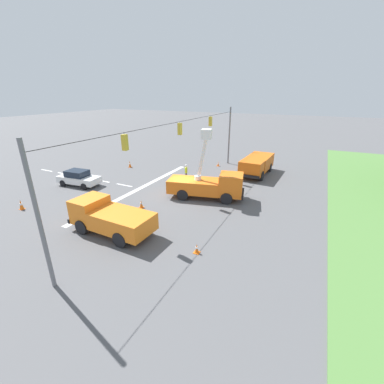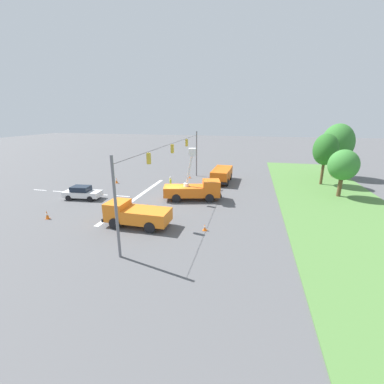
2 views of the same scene
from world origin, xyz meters
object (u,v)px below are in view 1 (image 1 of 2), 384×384
object	(u,v)px
road_worker	(186,171)
traffic_cone_foreground_right	(197,249)
traffic_cone_mid_left	(141,204)
traffic_cone_near_bucket	(218,164)
utility_truck_support_far	(257,164)
utility_truck_bucket_lift	(209,184)
traffic_cone_foreground_left	(130,164)
utility_truck_support_near	(110,217)
traffic_cone_mid_right	(21,205)
sedan_white	(79,178)

from	to	relation	value
road_worker	traffic_cone_foreground_right	size ratio (longest dim) A/B	2.91
traffic_cone_mid_left	traffic_cone_near_bucket	xyz separation A→B (m)	(-14.77, 1.08, -0.04)
utility_truck_support_far	road_worker	size ratio (longest dim) A/B	3.75
utility_truck_bucket_lift	traffic_cone_foreground_right	bearing A→B (deg)	18.35
utility_truck_bucket_lift	utility_truck_support_far	world-z (taller)	utility_truck_bucket_lift
traffic_cone_foreground_left	traffic_cone_mid_left	world-z (taller)	traffic_cone_foreground_left
road_worker	traffic_cone_foreground_left	xyz separation A→B (m)	(-1.48, -8.79, -0.59)
traffic_cone_foreground_left	utility_truck_bucket_lift	bearing A→B (deg)	68.95
utility_truck_support_far	traffic_cone_foreground_right	xyz separation A→B (m)	(17.19, 0.55, -0.92)
utility_truck_support_near	traffic_cone_mid_left	size ratio (longest dim) A/B	8.83
utility_truck_support_far	utility_truck_bucket_lift	bearing A→B (deg)	-13.28
utility_truck_support_far	traffic_cone_foreground_left	size ratio (longest dim) A/B	8.04
utility_truck_support_far	traffic_cone_foreground_right	distance (m)	17.23
road_worker	traffic_cone_mid_left	size ratio (longest dim) A/B	2.64
traffic_cone_mid_right	traffic_cone_near_bucket	distance (m)	21.57
utility_truck_support_far	traffic_cone_foreground_left	bearing A→B (deg)	-74.55
traffic_cone_foreground_left	traffic_cone_foreground_right	bearing A→B (deg)	49.93
utility_truck_support_far	traffic_cone_near_bucket	distance (m)	5.43
utility_truck_bucket_lift	utility_truck_support_far	xyz separation A→B (m)	(-9.07, 2.14, -0.11)
utility_truck_support_far	sedan_white	bearing A→B (deg)	-52.23
sedan_white	traffic_cone_mid_left	xyz separation A→B (m)	(1.64, 8.96, -0.46)
road_worker	traffic_cone_mid_left	xyz separation A→B (m)	(7.82, -0.07, -0.67)
road_worker	utility_truck_support_near	bearing A→B (deg)	2.42
sedan_white	traffic_cone_mid_right	world-z (taller)	sedan_white
road_worker	traffic_cone_foreground_left	size ratio (longest dim) A/B	2.14
utility_truck_support_near	traffic_cone_foreground_left	bearing A→B (deg)	-145.31
utility_truck_support_near	road_worker	world-z (taller)	utility_truck_support_near
road_worker	traffic_cone_foreground_left	distance (m)	8.93
utility_truck_support_near	utility_truck_support_far	distance (m)	18.45
utility_truck_bucket_lift	road_worker	bearing A→B (deg)	-130.56
road_worker	traffic_cone_mid_right	world-z (taller)	road_worker
traffic_cone_near_bucket	traffic_cone_foreground_right	bearing A→B (deg)	17.19
utility_truck_support_far	traffic_cone_near_bucket	world-z (taller)	utility_truck_support_far
road_worker	traffic_cone_mid_right	xyz separation A→B (m)	(12.40, -8.53, -0.59)
traffic_cone_mid_left	sedan_white	bearing A→B (deg)	-100.38
sedan_white	traffic_cone_mid_right	size ratio (longest dim) A/B	5.39
traffic_cone_foreground_left	traffic_cone_mid_right	xyz separation A→B (m)	(13.88, 0.26, -0.00)
road_worker	utility_truck_support_far	bearing A→B (deg)	132.25
utility_truck_support_near	traffic_cone_mid_left	distance (m)	4.24
traffic_cone_near_bucket	utility_truck_support_far	bearing A→B (deg)	75.51
sedan_white	traffic_cone_foreground_left	distance (m)	7.67
road_worker	traffic_cone_foreground_left	bearing A→B (deg)	-99.55
traffic_cone_foreground_left	utility_truck_support_near	bearing A→B (deg)	34.69
traffic_cone_mid_right	traffic_cone_near_bucket	xyz separation A→B (m)	(-19.35, 9.53, -0.13)
traffic_cone_foreground_left	traffic_cone_mid_right	bearing A→B (deg)	1.08
utility_truck_bucket_lift	utility_truck_support_near	bearing A→B (deg)	-22.61
utility_truck_support_far	traffic_cone_mid_right	size ratio (longest dim) A/B	8.05
utility_truck_bucket_lift	traffic_cone_foreground_left	xyz separation A→B (m)	(-4.94, -12.83, -0.90)
utility_truck_support_near	traffic_cone_mid_right	size ratio (longest dim) A/B	7.18
traffic_cone_near_bucket	traffic_cone_foreground_left	bearing A→B (deg)	-60.78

